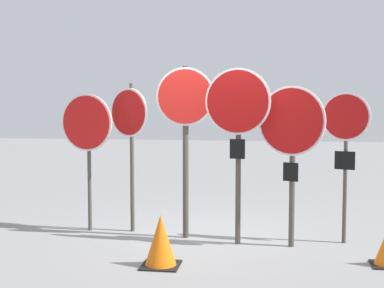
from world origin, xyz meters
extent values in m
plane|color=gray|center=(0.00, 0.00, 0.00)|extent=(40.00, 40.00, 0.00)
cylinder|color=#474238|center=(-1.89, 0.29, 1.01)|extent=(0.06, 0.06, 2.02)
cylinder|color=white|center=(-1.91, 0.24, 1.68)|extent=(0.86, 0.22, 0.88)
cylinder|color=red|center=(-1.91, 0.22, 1.68)|extent=(0.80, 0.20, 0.82)
cylinder|color=#474238|center=(-1.22, 0.33, 1.14)|extent=(0.06, 0.06, 2.28)
cylinder|color=white|center=(-1.25, 0.28, 1.84)|extent=(0.66, 0.38, 0.74)
cylinder|color=#AD0F0F|center=(-1.26, 0.27, 1.84)|extent=(0.61, 0.35, 0.68)
cylinder|color=#474238|center=(-0.35, 0.07, 1.26)|extent=(0.09, 0.09, 2.51)
cylinder|color=white|center=(-0.34, 0.01, 2.07)|extent=(0.84, 0.10, 0.84)
cylinder|color=red|center=(-0.34, -0.01, 2.07)|extent=(0.78, 0.10, 0.78)
cylinder|color=#474238|center=(0.44, -0.17, 1.10)|extent=(0.07, 0.07, 2.19)
cylinder|color=white|center=(0.43, -0.23, 2.00)|extent=(0.91, 0.17, 0.92)
cylinder|color=#AD0F0F|center=(0.42, -0.25, 2.00)|extent=(0.85, 0.16, 0.86)
cube|color=black|center=(0.43, -0.23, 1.35)|extent=(0.21, 0.06, 0.27)
cylinder|color=#474238|center=(1.18, -0.20, 1.05)|extent=(0.08, 0.08, 2.11)
cylinder|color=white|center=(1.16, -0.26, 1.74)|extent=(0.89, 0.37, 0.95)
cylinder|color=#AD0F0F|center=(1.15, -0.27, 1.74)|extent=(0.83, 0.35, 0.89)
cube|color=black|center=(1.16, -0.26, 1.05)|extent=(0.20, 0.10, 0.25)
cylinder|color=#474238|center=(1.92, 0.11, 1.03)|extent=(0.06, 0.06, 2.05)
cylinder|color=white|center=(1.91, 0.06, 1.79)|extent=(0.65, 0.24, 0.68)
cylinder|color=#AD0F0F|center=(1.90, 0.04, 1.79)|extent=(0.59, 0.22, 0.62)
cube|color=black|center=(1.91, 0.06, 1.18)|extent=(0.27, 0.11, 0.25)
cube|color=black|center=(-0.42, -1.34, 0.01)|extent=(0.46, 0.46, 0.02)
cone|color=orange|center=(-0.42, -1.34, 0.33)|extent=(0.38, 0.38, 0.61)
camera|label=1|loc=(0.91, -7.59, 2.00)|focal=50.00mm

